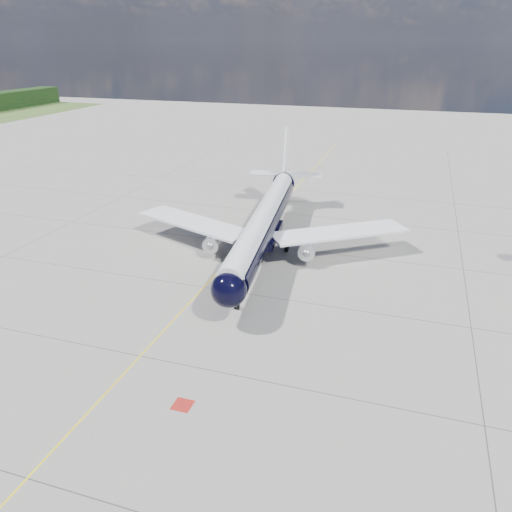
{
  "coord_description": "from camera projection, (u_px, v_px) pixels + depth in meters",
  "views": [
    {
      "loc": [
        22.5,
        -38.99,
        27.28
      ],
      "look_at": [
        5.9,
        12.15,
        4.0
      ],
      "focal_mm": 35.0,
      "sensor_mm": 36.0,
      "label": 1
    }
  ],
  "objects": [
    {
      "name": "main_airliner",
      "position": [
        265.0,
        220.0,
        69.27
      ],
      "size": [
        39.37,
        48.23,
        13.94
      ],
      "rotation": [
        0.0,
        0.0,
        0.12
      ],
      "color": "black",
      "rests_on": "ground"
    },
    {
      "name": "ground",
      "position": [
        255.0,
        232.0,
        77.43
      ],
      "size": [
        320.0,
        320.0,
        0.0
      ],
      "primitive_type": "plane",
      "color": "gray",
      "rests_on": "ground"
    },
    {
      "name": "red_marking",
      "position": [
        183.0,
        405.0,
        40.59
      ],
      "size": [
        1.6,
        1.6,
        0.01
      ],
      "primitive_type": "cube",
      "color": "maroon",
      "rests_on": "ground"
    },
    {
      "name": "taxiway_centerline",
      "position": [
        245.0,
        243.0,
        73.07
      ],
      "size": [
        0.16,
        160.0,
        0.01
      ],
      "primitive_type": "cube",
      "color": "yellow",
      "rests_on": "ground"
    }
  ]
}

